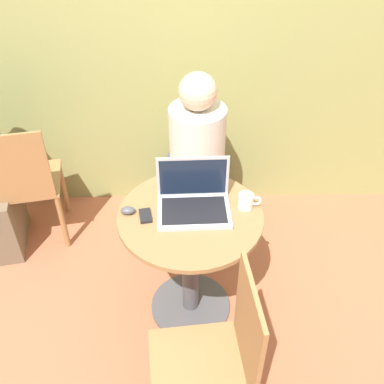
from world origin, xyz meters
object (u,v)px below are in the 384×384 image
object	(u,v)px
chair_empty	(216,362)
person_seated	(196,172)
laptop	(194,200)
cell_phone	(145,216)

from	to	relation	value
chair_empty	person_seated	world-z (taller)	person_seated
laptop	cell_phone	world-z (taller)	laptop
chair_empty	cell_phone	bearing A→B (deg)	117.19
laptop	chair_empty	xyz separation A→B (m)	(0.08, -0.67, -0.30)
laptop	cell_phone	size ratio (longest dim) A/B	3.52
laptop	person_seated	xyz separation A→B (m)	(0.03, 0.61, -0.28)
cell_phone	chair_empty	size ratio (longest dim) A/B	0.11
chair_empty	person_seated	size ratio (longest dim) A/B	0.79
chair_empty	person_seated	distance (m)	1.28
cell_phone	person_seated	world-z (taller)	person_seated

